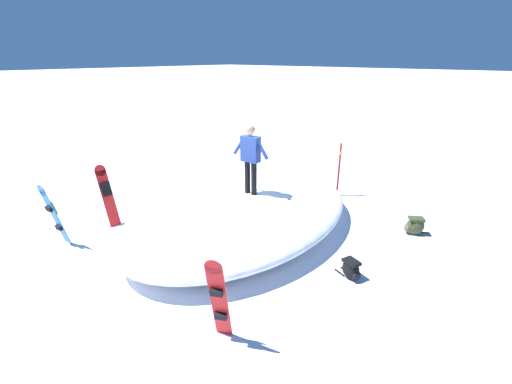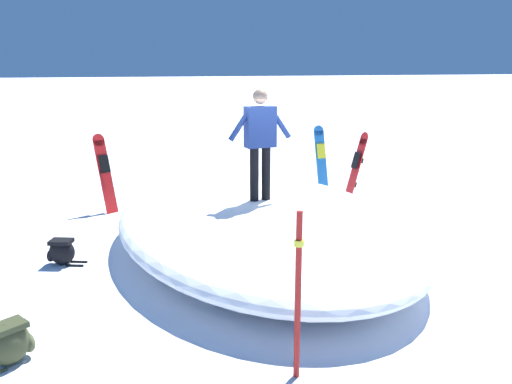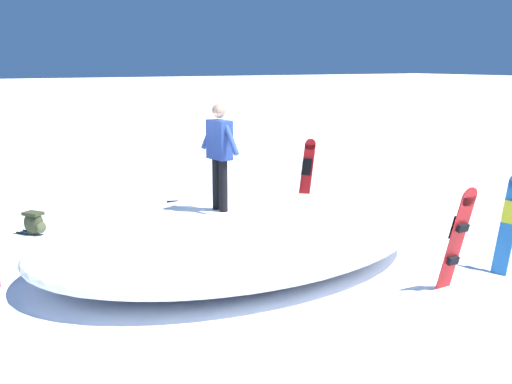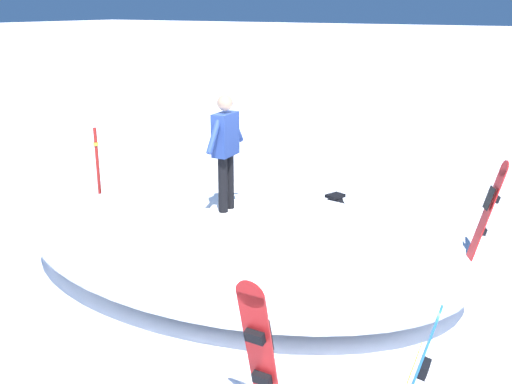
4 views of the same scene
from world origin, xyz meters
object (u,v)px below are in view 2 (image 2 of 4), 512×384
at_px(backpack_far, 61,251).
at_px(snowboard_secondary_upright, 105,172).
at_px(snowboard_primary_upright, 356,168).
at_px(trail_marker_pole, 298,293).
at_px(snowboard_tertiary_upright, 321,158).
at_px(backpack_near, 10,343).
at_px(snowboarder_standing, 260,137).

bearing_deg(backpack_far, snowboard_secondary_upright, -14.03).
distance_m(snowboard_primary_upright, trail_marker_pole, 6.74).
bearing_deg(snowboard_tertiary_upright, snowboard_secondary_upright, 94.48).
bearing_deg(trail_marker_pole, snowboard_secondary_upright, 14.05).
relative_size(snowboard_tertiary_upright, backpack_far, 2.56).
height_order(snowboard_secondary_upright, backpack_far, snowboard_secondary_upright).
height_order(snowboard_secondary_upright, snowboard_tertiary_upright, snowboard_secondary_upright).
bearing_deg(backpack_near, snowboard_secondary_upright, -10.54).
relative_size(snowboard_primary_upright, snowboard_tertiary_upright, 1.01).
distance_m(snowboarder_standing, backpack_near, 4.44).
distance_m(snowboarder_standing, snowboard_primary_upright, 3.88).
xyz_separation_m(snowboard_secondary_upright, snowboard_tertiary_upright, (0.39, -5.01, -0.02)).
height_order(snowboard_primary_upright, backpack_far, snowboard_primary_upright).
bearing_deg(snowboard_tertiary_upright, backpack_far, 119.88).
distance_m(snowboard_primary_upright, backpack_far, 6.30).
height_order(backpack_near, backpack_far, backpack_near).
xyz_separation_m(backpack_far, trail_marker_pole, (-3.82, -2.41, 0.69)).
distance_m(backpack_near, trail_marker_pole, 3.01).
relative_size(snowboard_secondary_upright, backpack_near, 2.49).
distance_m(snowboarder_standing, snowboard_secondary_upright, 4.22).
bearing_deg(snowboarder_standing, snowboard_tertiary_upright, -35.61).
xyz_separation_m(snowboard_secondary_upright, backpack_far, (-2.90, 0.73, -0.63)).
bearing_deg(backpack_near, snowboarder_standing, -55.63).
distance_m(snowboard_tertiary_upright, backpack_far, 6.65).
xyz_separation_m(snowboard_primary_upright, backpack_near, (-4.66, 6.30, -0.59)).
xyz_separation_m(backpack_near, backpack_far, (2.76, -0.33, -0.03)).
height_order(snowboarder_standing, backpack_near, snowboarder_standing).
relative_size(snowboard_secondary_upright, trail_marker_pole, 0.95).
bearing_deg(snowboarder_standing, trail_marker_pole, 168.97).
distance_m(snowboard_primary_upright, snowboard_tertiary_upright, 1.41).
bearing_deg(backpack_far, snowboarder_standing, -98.04).
xyz_separation_m(snowboard_primary_upright, snowboard_secondary_upright, (1.00, 5.24, 0.01)).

